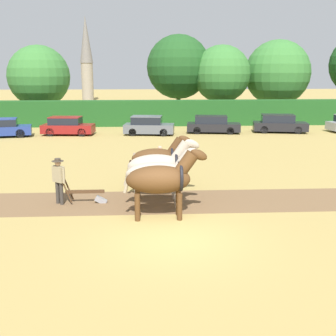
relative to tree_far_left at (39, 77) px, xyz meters
name	(u,v)px	position (x,y,z in m)	size (l,w,h in m)	color
ground_plane	(174,238)	(11.20, -32.86, -4.50)	(240.00, 240.00, 0.00)	#A88E4C
plowed_furrow_strip	(29,204)	(5.97, -29.14, -4.50)	(32.37, 3.01, 0.01)	brown
hedgerow	(150,113)	(11.20, -4.85, -3.33)	(67.89, 1.88, 2.34)	#1E511E
tree_far_left	(39,77)	(0.00, 0.00, 0.00)	(6.28, 6.28, 7.65)	#423323
tree_left	(179,67)	(14.40, 1.07, 0.98)	(6.74, 6.74, 8.86)	#4C3823
tree_center_left	(222,74)	(18.78, -0.40, 0.25)	(5.93, 5.93, 7.72)	#423323
tree_center	(278,73)	(25.06, 0.74, 0.35)	(6.98, 6.98, 8.35)	brown
church_spire	(86,57)	(0.98, 32.56, 3.17)	(2.26, 2.26, 14.66)	gray
draft_horse_lead_left	(162,179)	(10.93, -31.01, -3.14)	(2.88, 1.02, 2.45)	#513319
draft_horse_lead_right	(160,174)	(10.94, -29.80, -3.24)	(2.94, 0.93, 2.28)	#B2A38E
draft_horse_trail_left	(159,166)	(10.96, -28.58, -3.21)	(2.96, 1.00, 2.41)	#B2A38E
draft_horse_trail_right	(158,159)	(10.96, -27.37, -3.17)	(2.68, 0.92, 2.37)	#513319
plow	(89,195)	(8.24, -29.16, -4.18)	(1.68, 0.46, 1.13)	#4C331E
farmer_at_plow	(59,177)	(7.17, -29.21, -3.47)	(0.54, 0.48, 1.76)	#38332D
farmer_beside_team	(160,160)	(11.12, -25.69, -3.59)	(0.35, 0.61, 1.59)	#38332D
parked_car_left	(2,128)	(-0.43, -11.55, -3.80)	(4.47, 2.58, 1.44)	navy
parked_car_center_left	(67,126)	(4.44, -10.77, -3.80)	(4.19, 2.13, 1.46)	maroon
parked_car_center	(148,126)	(10.90, -11.06, -3.78)	(4.15, 2.35, 1.51)	#565B66
parked_car_center_right	(213,125)	(16.21, -10.42, -3.82)	(4.53, 2.35, 1.43)	black
parked_car_right	(279,124)	(21.80, -10.43, -3.79)	(4.62, 2.58, 1.49)	black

